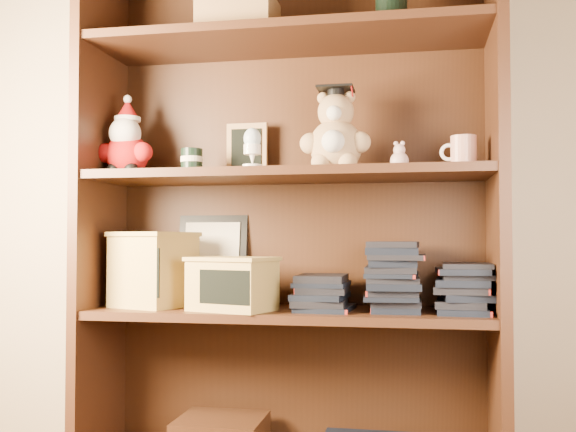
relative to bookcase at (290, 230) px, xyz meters
name	(u,v)px	position (x,y,z in m)	size (l,w,h in m)	color
bookcase	(290,230)	(0.00, 0.00, 0.00)	(1.20, 0.35, 1.60)	#3D2011
shelf_lower	(288,314)	(0.00, -0.05, -0.24)	(1.14, 0.33, 0.02)	#3D2011
shelf_upper	(288,176)	(0.00, -0.05, 0.16)	(1.14, 0.33, 0.02)	#3D2011
santa_plush	(126,144)	(-0.50, -0.06, 0.26)	(0.18, 0.13, 0.25)	#A50F0F
teachers_tin	(192,161)	(-0.29, -0.05, 0.21)	(0.07, 0.07, 0.07)	black
chalkboard_plaque	(247,151)	(-0.15, 0.06, 0.25)	(0.13, 0.07, 0.16)	#9E7547
egg_cup	(252,147)	(-0.09, -0.13, 0.23)	(0.06, 0.06, 0.12)	white
grad_teddy_bear	(336,138)	(0.14, -0.06, 0.26)	(0.20, 0.17, 0.25)	tan
pink_figurine	(399,158)	(0.32, -0.05, 0.20)	(0.05, 0.05, 0.08)	beige
teacher_mug	(463,152)	(0.50, -0.05, 0.22)	(0.10, 0.07, 0.09)	silver
certificate_frame	(212,259)	(-0.27, 0.09, -0.09)	(0.22, 0.06, 0.28)	black
treats_box	(154,269)	(-0.41, -0.05, -0.12)	(0.26, 0.26, 0.22)	tan
pencils_box	(232,283)	(-0.15, -0.12, -0.15)	(0.27, 0.23, 0.15)	tan
book_stack_left	(322,293)	(0.10, -0.05, -0.18)	(0.14, 0.20, 0.10)	black
book_stack_mid	(394,277)	(0.31, -0.05, -0.13)	(0.14, 0.20, 0.19)	black
book_stack_right	(464,289)	(0.50, -0.05, -0.16)	(0.14, 0.20, 0.13)	black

